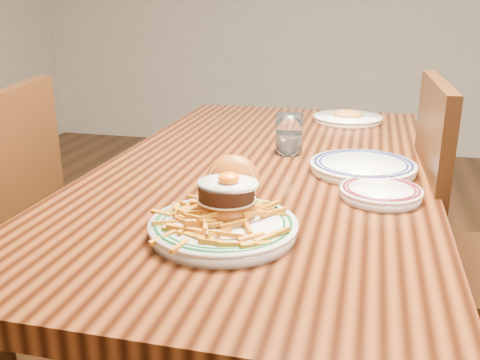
% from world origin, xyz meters
% --- Properties ---
extents(table, '(0.85, 1.60, 0.75)m').
position_xyz_m(table, '(0.00, 0.00, 0.66)').
color(table, black).
rests_on(table, floor).
extents(chair_right, '(0.47, 0.47, 0.98)m').
position_xyz_m(chair_right, '(0.55, 0.07, 0.52)').
color(chair_right, '#381B0B').
rests_on(chair_right, floor).
extents(main_plate, '(0.28, 0.29, 0.13)m').
position_xyz_m(main_plate, '(0.01, -0.44, 0.79)').
color(main_plate, white).
rests_on(main_plate, table).
extents(side_plate, '(0.18, 0.18, 0.03)m').
position_xyz_m(side_plate, '(0.29, -0.19, 0.77)').
color(side_plate, white).
rests_on(side_plate, table).
extents(rear_plate, '(0.27, 0.27, 0.03)m').
position_xyz_m(rear_plate, '(0.25, -0.01, 0.77)').
color(rear_plate, white).
rests_on(rear_plate, table).
extents(water_glass, '(0.08, 0.08, 0.11)m').
position_xyz_m(water_glass, '(0.04, 0.13, 0.80)').
color(water_glass, white).
rests_on(water_glass, table).
extents(far_plate, '(0.24, 0.24, 0.04)m').
position_xyz_m(far_plate, '(0.18, 0.59, 0.76)').
color(far_plate, white).
rests_on(far_plate, table).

